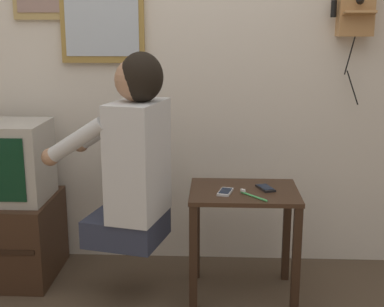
{
  "coord_description": "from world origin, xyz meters",
  "views": [
    {
      "loc": [
        0.23,
        -2.02,
        1.4
      ],
      "look_at": [
        0.11,
        0.55,
        0.78
      ],
      "focal_mm": 50.0,
      "sensor_mm": 36.0,
      "label": 1
    }
  ],
  "objects_px": {
    "wall_phone_antique": "(356,5)",
    "toothbrush": "(252,195)",
    "cell_phone_held": "(225,192)",
    "cell_phone_spare": "(265,188)",
    "person": "(133,155)"
  },
  "relations": [
    {
      "from": "person",
      "to": "wall_phone_antique",
      "type": "distance_m",
      "value": 1.45
    },
    {
      "from": "wall_phone_antique",
      "to": "cell_phone_spare",
      "type": "relative_size",
      "value": 5.4
    },
    {
      "from": "cell_phone_held",
      "to": "cell_phone_spare",
      "type": "bearing_deg",
      "value": 32.94
    },
    {
      "from": "person",
      "to": "toothbrush",
      "type": "xyz_separation_m",
      "value": [
        0.59,
        -0.03,
        -0.19
      ]
    },
    {
      "from": "wall_phone_antique",
      "to": "cell_phone_held",
      "type": "xyz_separation_m",
      "value": [
        -0.7,
        -0.46,
        -0.92
      ]
    },
    {
      "from": "wall_phone_antique",
      "to": "toothbrush",
      "type": "height_order",
      "value": "wall_phone_antique"
    },
    {
      "from": "person",
      "to": "toothbrush",
      "type": "height_order",
      "value": "person"
    },
    {
      "from": "cell_phone_held",
      "to": "cell_phone_spare",
      "type": "xyz_separation_m",
      "value": [
        0.21,
        0.07,
        0.0
      ]
    },
    {
      "from": "person",
      "to": "toothbrush",
      "type": "relative_size",
      "value": 6.65
    },
    {
      "from": "person",
      "to": "cell_phone_held",
      "type": "height_order",
      "value": "person"
    },
    {
      "from": "cell_phone_spare",
      "to": "wall_phone_antique",
      "type": "bearing_deg",
      "value": 17.34
    },
    {
      "from": "cell_phone_held",
      "to": "toothbrush",
      "type": "bearing_deg",
      "value": -9.12
    },
    {
      "from": "wall_phone_antique",
      "to": "toothbrush",
      "type": "distance_m",
      "value": 1.19
    },
    {
      "from": "cell_phone_spare",
      "to": "toothbrush",
      "type": "bearing_deg",
      "value": -142.05
    },
    {
      "from": "cell_phone_spare",
      "to": "toothbrush",
      "type": "distance_m",
      "value": 0.15
    }
  ]
}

